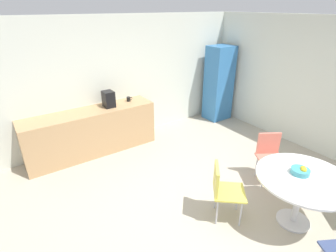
{
  "coord_description": "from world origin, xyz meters",
  "views": [
    {
      "loc": [
        -2.17,
        -2.04,
        2.75
      ],
      "look_at": [
        0.01,
        1.14,
        0.95
      ],
      "focal_mm": 27.77,
      "sensor_mm": 36.0,
      "label": 1
    }
  ],
  "objects_px": {
    "coffee_maker": "(109,99)",
    "round_table": "(302,185)",
    "mug_white": "(129,99)",
    "fruit_bowl": "(301,171)",
    "chair_yellow": "(222,186)",
    "locker_cabinet": "(219,84)",
    "chair_coral": "(270,152)"
  },
  "relations": [
    {
      "from": "round_table",
      "to": "coffee_maker",
      "type": "relative_size",
      "value": 3.72
    },
    {
      "from": "round_table",
      "to": "mug_white",
      "type": "bearing_deg",
      "value": 101.67
    },
    {
      "from": "locker_cabinet",
      "to": "chair_coral",
      "type": "height_order",
      "value": "locker_cabinet"
    },
    {
      "from": "round_table",
      "to": "coffee_maker",
      "type": "xyz_separation_m",
      "value": [
        -1.19,
        3.42,
        0.43
      ]
    },
    {
      "from": "mug_white",
      "to": "chair_yellow",
      "type": "bearing_deg",
      "value": -90.98
    },
    {
      "from": "chair_yellow",
      "to": "mug_white",
      "type": "height_order",
      "value": "mug_white"
    },
    {
      "from": "round_table",
      "to": "chair_coral",
      "type": "distance_m",
      "value": 1.02
    },
    {
      "from": "chair_yellow",
      "to": "coffee_maker",
      "type": "height_order",
      "value": "coffee_maker"
    },
    {
      "from": "locker_cabinet",
      "to": "mug_white",
      "type": "relative_size",
      "value": 14.45
    },
    {
      "from": "chair_coral",
      "to": "locker_cabinet",
      "type": "bearing_deg",
      "value": 64.0
    },
    {
      "from": "mug_white",
      "to": "round_table",
      "type": "bearing_deg",
      "value": -78.33
    },
    {
      "from": "locker_cabinet",
      "to": "round_table",
      "type": "height_order",
      "value": "locker_cabinet"
    },
    {
      "from": "coffee_maker",
      "to": "round_table",
      "type": "bearing_deg",
      "value": -70.79
    },
    {
      "from": "chair_yellow",
      "to": "coffee_maker",
      "type": "relative_size",
      "value": 2.59
    },
    {
      "from": "fruit_bowl",
      "to": "mug_white",
      "type": "bearing_deg",
      "value": 102.28
    },
    {
      "from": "locker_cabinet",
      "to": "chair_coral",
      "type": "xyz_separation_m",
      "value": [
        -1.2,
        -2.46,
        -0.41
      ]
    },
    {
      "from": "locker_cabinet",
      "to": "mug_white",
      "type": "bearing_deg",
      "value": 175.96
    },
    {
      "from": "coffee_maker",
      "to": "locker_cabinet",
      "type": "bearing_deg",
      "value": -1.96
    },
    {
      "from": "chair_yellow",
      "to": "mug_white",
      "type": "distance_m",
      "value": 2.87
    },
    {
      "from": "round_table",
      "to": "chair_yellow",
      "type": "relative_size",
      "value": 1.43
    },
    {
      "from": "mug_white",
      "to": "fruit_bowl",
      "type": "bearing_deg",
      "value": -77.72
    },
    {
      "from": "chair_yellow",
      "to": "chair_coral",
      "type": "distance_m",
      "value": 1.32
    },
    {
      "from": "fruit_bowl",
      "to": "coffee_maker",
      "type": "xyz_separation_m",
      "value": [
        -1.22,
        3.35,
        0.26
      ]
    },
    {
      "from": "round_table",
      "to": "coffee_maker",
      "type": "bearing_deg",
      "value": 109.21
    },
    {
      "from": "chair_yellow",
      "to": "locker_cabinet",
      "type": "bearing_deg",
      "value": 46.78
    },
    {
      "from": "locker_cabinet",
      "to": "chair_yellow",
      "type": "xyz_separation_m",
      "value": [
        -2.51,
        -2.67,
        -0.41
      ]
    },
    {
      "from": "round_table",
      "to": "chair_coral",
      "type": "xyz_separation_m",
      "value": [
        0.53,
        0.86,
        -0.11
      ]
    },
    {
      "from": "chair_yellow",
      "to": "fruit_bowl",
      "type": "height_order",
      "value": "fruit_bowl"
    },
    {
      "from": "round_table",
      "to": "fruit_bowl",
      "type": "bearing_deg",
      "value": 72.11
    },
    {
      "from": "chair_yellow",
      "to": "mug_white",
      "type": "bearing_deg",
      "value": 89.02
    },
    {
      "from": "locker_cabinet",
      "to": "coffee_maker",
      "type": "relative_size",
      "value": 5.82
    },
    {
      "from": "locker_cabinet",
      "to": "coffee_maker",
      "type": "bearing_deg",
      "value": 178.04
    }
  ]
}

